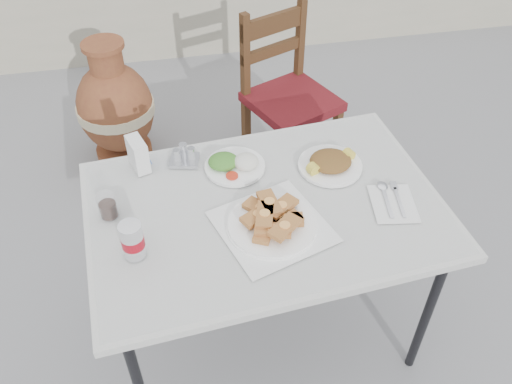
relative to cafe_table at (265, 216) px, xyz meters
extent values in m
plane|color=slate|center=(0.07, 0.09, -0.70)|extent=(80.00, 80.00, 0.00)
cylinder|color=black|center=(0.56, -0.29, -0.35)|extent=(0.04, 0.04, 0.71)
cylinder|color=black|center=(-0.56, 0.29, -0.35)|extent=(0.04, 0.04, 0.71)
cylinder|color=black|center=(0.51, 0.38, -0.35)|extent=(0.04, 0.04, 0.71)
cube|color=white|center=(0.00, 0.00, 0.03)|extent=(1.30, 0.94, 0.03)
cube|color=white|center=(0.00, 0.00, 0.05)|extent=(1.26, 0.89, 0.00)
cube|color=white|center=(0.00, -0.10, 0.05)|extent=(0.43, 0.43, 0.00)
cylinder|color=white|center=(0.00, -0.10, 0.06)|extent=(0.30, 0.30, 0.02)
cylinder|color=white|center=(0.00, -0.10, 0.06)|extent=(0.31, 0.31, 0.01)
cylinder|color=white|center=(-0.07, 0.22, 0.06)|extent=(0.23, 0.23, 0.01)
ellipsoid|color=silver|center=(-0.03, 0.21, 0.08)|extent=(0.09, 0.09, 0.05)
ellipsoid|color=#316F1F|center=(-0.11, 0.23, 0.08)|extent=(0.11, 0.10, 0.05)
cylinder|color=red|center=(-0.09, 0.16, 0.07)|extent=(0.05, 0.05, 0.01)
cylinder|color=white|center=(0.28, 0.16, 0.06)|extent=(0.24, 0.24, 0.01)
ellipsoid|color=#1B6419|center=(0.28, 0.16, 0.08)|extent=(0.16, 0.15, 0.05)
cylinder|color=gold|center=(0.20, 0.12, 0.08)|extent=(0.05, 0.05, 0.04)
cylinder|color=gold|center=(0.36, 0.18, 0.08)|extent=(0.05, 0.05, 0.04)
cylinder|color=silver|center=(-0.45, -0.14, 0.12)|extent=(0.07, 0.07, 0.13)
cylinder|color=#AC0C1B|center=(-0.45, -0.14, 0.11)|extent=(0.07, 0.07, 0.04)
cylinder|color=silver|center=(-0.45, -0.14, 0.18)|extent=(0.07, 0.07, 0.00)
cylinder|color=white|center=(-0.53, 0.06, 0.10)|extent=(0.06, 0.06, 0.09)
cylinder|color=black|center=(-0.53, 0.06, 0.08)|extent=(0.06, 0.06, 0.06)
cube|color=white|center=(-0.42, 0.29, 0.12)|extent=(0.08, 0.12, 0.13)
cube|color=blue|center=(-0.39, 0.30, 0.10)|extent=(0.03, 0.05, 0.07)
cube|color=silver|center=(-0.25, 0.29, 0.06)|extent=(0.13, 0.11, 0.01)
cylinder|color=white|center=(-0.28, 0.27, 0.10)|extent=(0.03, 0.03, 0.07)
cylinder|color=white|center=(-0.23, 0.27, 0.10)|extent=(0.03, 0.03, 0.07)
cylinder|color=silver|center=(-0.25, 0.31, 0.09)|extent=(0.03, 0.03, 0.05)
cube|color=white|center=(0.44, -0.08, 0.05)|extent=(0.18, 0.21, 0.00)
cube|color=silver|center=(0.42, -0.08, 0.06)|extent=(0.04, 0.15, 0.00)
ellipsoid|color=silver|center=(0.43, 0.01, 0.06)|extent=(0.04, 0.05, 0.01)
cube|color=silver|center=(0.46, -0.08, 0.06)|extent=(0.03, 0.15, 0.00)
cube|color=silver|center=(0.47, 0.00, 0.06)|extent=(0.03, 0.05, 0.00)
cube|color=#36200E|center=(0.27, 0.79, -0.48)|extent=(0.05, 0.05, 0.44)
cube|color=#36200E|center=(0.60, 0.93, -0.48)|extent=(0.05, 0.05, 0.44)
cube|color=#36200E|center=(0.13, 1.12, -0.48)|extent=(0.05, 0.05, 0.44)
cube|color=#36200E|center=(0.46, 1.26, -0.48)|extent=(0.05, 0.05, 0.44)
cube|color=maroon|center=(0.37, 1.03, -0.23)|extent=(0.54, 0.54, 0.05)
cube|color=#36200E|center=(0.13, 1.12, -0.01)|extent=(0.05, 0.05, 0.49)
cube|color=#36200E|center=(0.46, 1.26, -0.01)|extent=(0.05, 0.05, 0.49)
cube|color=#36200E|center=(0.29, 1.19, 0.14)|extent=(0.37, 0.18, 0.10)
cube|color=#36200E|center=(0.29, 1.19, -0.01)|extent=(0.37, 0.18, 0.06)
cylinder|color=brown|center=(-0.57, 1.32, -0.66)|extent=(0.32, 0.32, 0.08)
ellipsoid|color=brown|center=(-0.57, 1.32, -0.34)|extent=(0.42, 0.42, 0.53)
cylinder|color=beige|center=(-0.57, 1.32, -0.34)|extent=(0.43, 0.43, 0.06)
cylinder|color=brown|center=(-0.57, 1.32, -0.05)|extent=(0.18, 0.18, 0.16)
cylinder|color=brown|center=(-0.57, 1.32, 0.04)|extent=(0.22, 0.22, 0.03)
camera|label=1|loc=(-0.30, -1.32, 1.37)|focal=38.00mm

